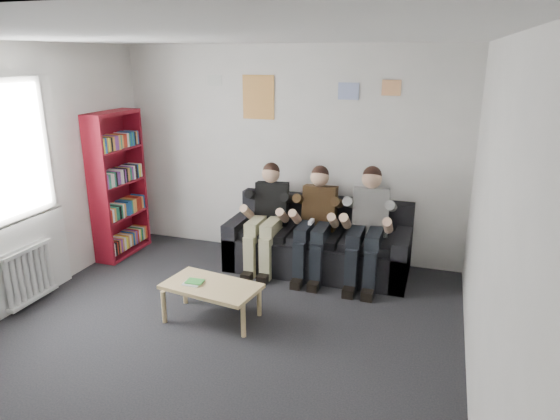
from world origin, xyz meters
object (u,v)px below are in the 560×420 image
object	(u,v)px
person_left	(267,218)
person_right	(367,228)
person_middle	(315,223)
sofa	(319,245)
coffee_table	(211,289)
bookshelf	(119,185)

from	to	relation	value
person_left	person_right	distance (m)	1.23
person_left	person_right	size ratio (longest dim) A/B	0.97
person_middle	sofa	bearing A→B (deg)	87.48
person_middle	person_right	size ratio (longest dim) A/B	0.97
person_left	person_right	xyz separation A→B (m)	(1.23, -0.00, 0.02)
sofa	person_left	world-z (taller)	person_left
coffee_table	person_left	xyz separation A→B (m)	(0.10, 1.37, 0.32)
bookshelf	person_middle	size ratio (longest dim) A/B	1.43
bookshelf	person_left	xyz separation A→B (m)	(2.00, 0.13, -0.29)
bookshelf	sofa	bearing A→B (deg)	7.94
sofa	person_right	xyz separation A→B (m)	(0.61, -0.20, 0.37)
coffee_table	person_middle	distance (m)	1.57
bookshelf	person_middle	distance (m)	2.63
coffee_table	person_left	bearing A→B (deg)	85.96
sofa	person_left	xyz separation A→B (m)	(-0.61, -0.20, 0.35)
bookshelf	person_right	bearing A→B (deg)	3.01
bookshelf	coffee_table	size ratio (longest dim) A/B	1.99
bookshelf	person_left	bearing A→B (deg)	4.47
bookshelf	person_right	xyz separation A→B (m)	(3.22, 0.13, -0.27)
sofa	person_left	distance (m)	0.73
bookshelf	person_middle	xyz separation A→B (m)	(2.61, 0.13, -0.29)
sofa	bookshelf	xyz separation A→B (m)	(-2.61, -0.33, 0.64)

